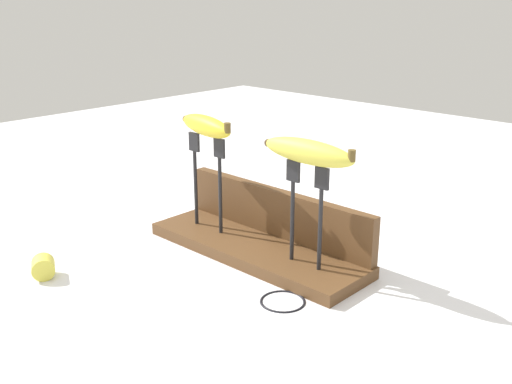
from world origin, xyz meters
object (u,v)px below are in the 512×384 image
(fork_stand_left, at_px, (207,174))
(fork_fallen_near, at_px, (215,184))
(banana_raised_left, at_px, (206,126))
(banana_chunk_near, at_px, (43,267))
(fork_stand_right, at_px, (306,205))
(banana_raised_right, at_px, (308,152))
(wire_coil, at_px, (283,301))

(fork_stand_left, bearing_deg, fork_fallen_near, 135.13)
(fork_stand_left, bearing_deg, banana_raised_left, 168.60)
(fork_stand_left, distance_m, banana_chunk_near, 0.34)
(banana_raised_left, bearing_deg, fork_fallen_near, 135.12)
(banana_raised_left, bearing_deg, fork_stand_right, -0.00)
(fork_stand_left, distance_m, fork_stand_right, 0.24)
(banana_raised_right, height_order, wire_coil, banana_raised_right)
(fork_stand_right, height_order, banana_raised_right, banana_raised_right)
(banana_raised_left, bearing_deg, banana_chunk_near, -104.45)
(banana_chunk_near, bearing_deg, fork_fallen_near, 106.73)
(banana_raised_left, height_order, banana_chunk_near, banana_raised_left)
(fork_stand_left, bearing_deg, banana_raised_right, 0.00)
(fork_stand_left, bearing_deg, wire_coil, -19.03)
(banana_raised_right, distance_m, fork_fallen_near, 0.59)
(fork_fallen_near, relative_size, banana_chunk_near, 2.89)
(banana_chunk_near, bearing_deg, banana_raised_left, 75.55)
(fork_stand_left, xyz_separation_m, fork_fallen_near, (-0.25, 0.24, -0.13))
(fork_stand_left, xyz_separation_m, banana_chunk_near, (-0.08, -0.31, -0.11))
(banana_raised_right, height_order, fork_fallen_near, banana_raised_right)
(banana_chunk_near, bearing_deg, banana_raised_right, 43.79)
(fork_fallen_near, distance_m, wire_coil, 0.62)
(wire_coil, bearing_deg, banana_raised_right, 109.04)
(banana_raised_right, bearing_deg, wire_coil, -70.96)
(fork_fallen_near, xyz_separation_m, wire_coil, (0.52, -0.34, -0.00))
(fork_stand_left, relative_size, banana_raised_right, 1.01)
(fork_fallen_near, xyz_separation_m, banana_chunk_near, (0.17, -0.55, 0.02))
(fork_fallen_near, height_order, banana_chunk_near, banana_chunk_near)
(banana_raised_left, relative_size, wire_coil, 2.25)
(wire_coil, bearing_deg, fork_stand_right, 109.01)
(fork_stand_right, relative_size, fork_fallen_near, 1.21)
(fork_stand_left, relative_size, wire_coil, 2.55)
(banana_chunk_near, height_order, wire_coil, banana_chunk_near)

